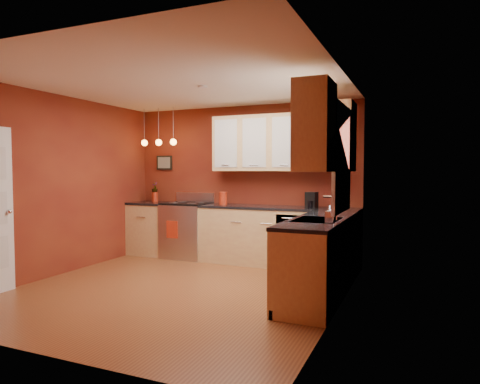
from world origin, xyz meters
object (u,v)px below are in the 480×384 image
at_px(gas_range, 187,230).
at_px(coffee_maker, 311,201).
at_px(red_canister, 223,198).
at_px(soap_pump, 329,214).
at_px(sink, 317,222).

bearing_deg(gas_range, coffee_maker, -0.17).
distance_m(gas_range, red_canister, 0.90).
distance_m(coffee_maker, soap_pump, 1.87).
xyz_separation_m(sink, red_canister, (-1.92, 1.49, 0.13)).
bearing_deg(coffee_maker, soap_pump, -59.76).
height_order(sink, soap_pump, sink).
xyz_separation_m(gas_range, soap_pump, (2.82, -1.77, 0.56)).
height_order(coffee_maker, soap_pump, coffee_maker).
relative_size(gas_range, red_canister, 5.23).
bearing_deg(coffee_maker, sink, -63.16).
relative_size(sink, red_canister, 3.30).
distance_m(red_canister, coffee_maker, 1.49).
bearing_deg(coffee_maker, gas_range, -169.39).
height_order(red_canister, soap_pump, red_canister).
xyz_separation_m(red_canister, coffee_maker, (1.49, 0.00, 0.00)).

